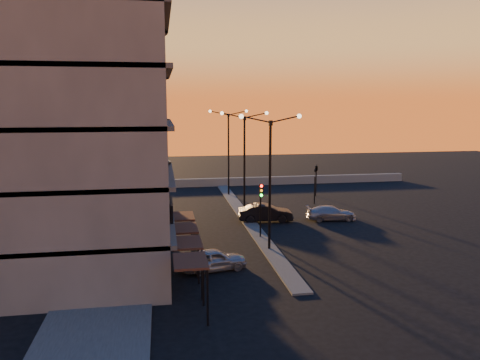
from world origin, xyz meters
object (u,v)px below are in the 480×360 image
car_sedan (266,213)px  car_wagon (331,213)px  streetlamp_mid (244,155)px  car_hatchback (214,259)px  traffic_light_main (261,201)px

car_sedan → car_wagon: car_sedan is taller
streetlamp_mid → car_hatchback: streetlamp_mid is taller
traffic_light_main → car_wagon: (7.34, 4.58, -2.26)m
streetlamp_mid → car_hatchback: (-4.29, -13.36, -4.91)m
streetlamp_mid → car_sedan: (1.50, -2.12, -4.82)m
streetlamp_mid → car_wagon: 9.22m
traffic_light_main → streetlamp_mid: bearing=90.0°
car_wagon → car_sedan: bearing=90.7°
streetlamp_mid → car_wagon: (7.34, -2.55, -4.96)m
streetlamp_mid → traffic_light_main: (0.00, -7.13, -2.70)m
car_hatchback → car_wagon: size_ratio=0.93×
car_sedan → car_hatchback: bearing=158.3°
traffic_light_main → car_sedan: size_ratio=0.90×
traffic_light_main → car_hatchback: traffic_light_main is taller
streetlamp_mid → car_sedan: streetlamp_mid is taller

